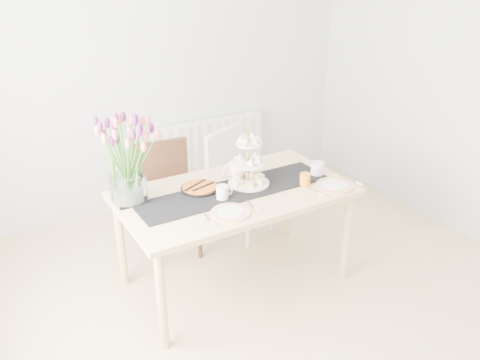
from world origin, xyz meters
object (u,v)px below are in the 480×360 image
radiator (209,149)px  plate_left (230,213)px  cream_jug (318,169)px  dining_table (235,201)px  mug_orange (305,179)px  tart_tin (200,188)px  plate_right (335,186)px  chair_white (234,175)px  cake_stand (249,169)px  teapot (237,168)px  chair_brown (166,190)px  tulip_vase (124,147)px  mug_white (222,193)px

radiator → plate_left: bearing=-113.2°
cream_jug → dining_table: bearing=159.3°
radiator → mug_orange: bearing=-93.2°
tart_tin → plate_right: size_ratio=0.99×
chair_white → cake_stand: 0.76m
cake_stand → chair_white: bearing=68.8°
radiator → teapot: 1.44m
mug_orange → chair_brown: bearing=94.1°
dining_table → chair_brown: size_ratio=1.78×
radiator → mug_orange: (-0.09, -1.67, 0.34)m
tulip_vase → mug_orange: bearing=-18.6°
dining_table → teapot: bearing=55.9°
dining_table → plate_right: 0.71m
cake_stand → cream_jug: (0.53, -0.11, -0.07)m
chair_white → plate_left: (-0.57, -0.94, 0.23)m
chair_brown → mug_white: bearing=-76.0°
cake_stand → cream_jug: size_ratio=4.37×
chair_brown → cream_jug: 1.22m
chair_white → tulip_vase: bearing=179.1°
radiator → chair_brown: chair_brown is taller
mug_white → chair_white: bearing=63.2°
tart_tin → chair_brown: bearing=92.4°
chair_white → chair_brown: bearing=152.9°
cake_stand → teapot: bearing=94.7°
chair_brown → plate_left: (0.04, -0.97, 0.23)m
cake_stand → teapot: cake_stand is taller
radiator → chair_white: chair_white is taller
dining_table → chair_brown: bearing=108.0°
dining_table → tulip_vase: tulip_vase is taller
dining_table → plate_left: 0.34m
dining_table → chair_white: (0.38, 0.67, -0.15)m
teapot → tart_tin: 0.34m
chair_white → tart_tin: chair_white is taller
teapot → mug_orange: (0.35, -0.35, -0.03)m
teapot → plate_right: teapot is taller
plate_right → mug_orange: bearing=143.7°
cream_jug → plate_right: size_ratio=0.37×
chair_white → teapot: 0.63m
tulip_vase → cake_stand: tulip_vase is taller
radiator → cake_stand: (-0.43, -1.46, 0.42)m
mug_orange → plate_right: mug_orange is taller
tulip_vase → cake_stand: (0.82, -0.18, -0.27)m
radiator → chair_brown: (-0.80, -0.79, 0.07)m
cake_stand → teapot: size_ratio=1.76×
cake_stand → cream_jug: cake_stand is taller
chair_brown → mug_white: 0.82m
chair_white → cake_stand: (-0.25, -0.64, 0.35)m
cake_stand → plate_left: bearing=-136.6°
plate_left → plate_right: same height
cream_jug → cake_stand: bearing=153.9°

